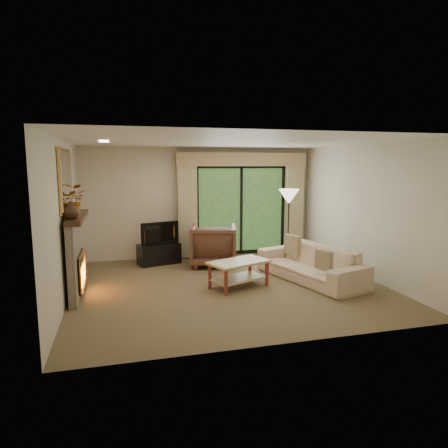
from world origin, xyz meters
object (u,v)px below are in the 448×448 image
object	(u,v)px
media_console	(159,254)
coffee_table	(239,274)
armchair	(213,245)
sofa	(310,263)

from	to	relation	value
media_console	coffee_table	distance (m)	2.41
armchair	coffee_table	world-z (taller)	armchair
media_console	armchair	bearing A→B (deg)	-36.45
coffee_table	armchair	bearing A→B (deg)	70.86
sofa	coffee_table	world-z (taller)	sofa
armchair	media_console	bearing A→B (deg)	-5.69
media_console	armchair	distance (m)	1.25
sofa	media_console	bearing A→B (deg)	-142.46
armchair	coffee_table	distance (m)	1.67
media_console	sofa	world-z (taller)	sofa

